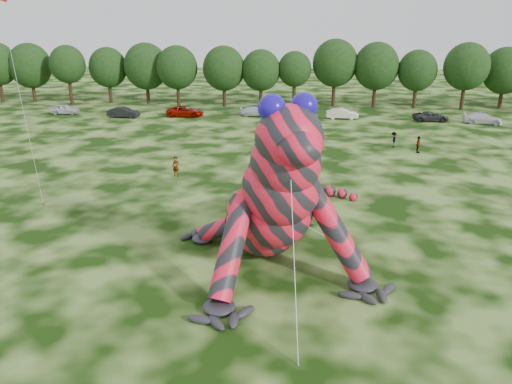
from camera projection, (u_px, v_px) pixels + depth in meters
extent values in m
plane|color=#16330A|center=(257.00, 291.00, 26.38)|extent=(240.00, 240.00, 0.00)
cylinder|color=silver|center=(24.00, 114.00, 33.47)|extent=(0.02, 0.02, 15.98)
cylinder|color=#382314|center=(44.00, 204.00, 38.31)|extent=(0.08, 0.08, 0.24)
imported|color=silver|center=(65.00, 109.00, 73.96)|extent=(4.32, 1.96, 1.44)
imported|color=black|center=(123.00, 112.00, 71.37)|extent=(4.59, 1.74, 1.49)
imported|color=#8B0B01|center=(185.00, 111.00, 72.05)|extent=(5.41, 2.60, 1.49)
imported|color=silver|center=(255.00, 111.00, 72.60)|extent=(4.62, 2.15, 1.31)
imported|color=#141547|center=(288.00, 113.00, 71.46)|extent=(3.93, 1.59, 1.34)
imported|color=silver|center=(342.00, 114.00, 70.52)|extent=(4.48, 1.60, 1.47)
imported|color=#28292B|center=(431.00, 116.00, 68.86)|extent=(4.94, 2.52, 1.33)
imported|color=silver|center=(483.00, 118.00, 67.23)|extent=(5.39, 3.00, 1.48)
imported|color=gray|center=(418.00, 145.00, 52.84)|extent=(0.62, 1.11, 1.79)
imported|color=gray|center=(176.00, 167.00, 45.05)|extent=(0.74, 0.56, 1.83)
imported|color=gray|center=(394.00, 140.00, 55.07)|extent=(0.79, 1.19, 1.71)
imported|color=gray|center=(293.00, 178.00, 42.14)|extent=(1.54, 1.33, 1.68)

